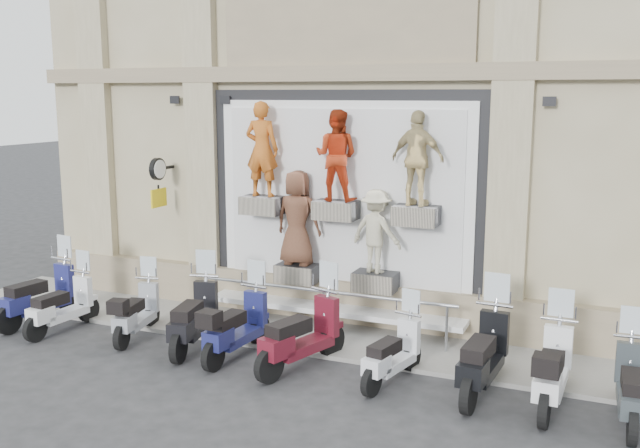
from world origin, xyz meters
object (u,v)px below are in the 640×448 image
Objects in this scene: scooter_h at (484,339)px; clock_sign_bracket at (158,176)px; scooter_a at (39,283)px; scooter_f at (302,320)px; guard_rail at (324,314)px; scooter_d at (194,304)px; scooter_g at (393,341)px; scooter_b at (61,294)px; scooter_c at (136,301)px; scooter_i at (553,354)px; scooter_e at (237,313)px; scooter_j at (632,372)px.

clock_sign_bracket is at bearing 169.47° from scooter_h.
scooter_a is 5.72m from scooter_f.
guard_rail is 2.39m from scooter_d.
scooter_g is (7.27, -0.10, -0.13)m from scooter_a.
clock_sign_bracket reaches higher than scooter_g.
scooter_c is (1.55, 0.25, -0.02)m from scooter_b.
scooter_h is at bearing 18.75° from scooter_g.
guard_rail is 1.60m from scooter_f.
scooter_a reaches higher than scooter_i.
scooter_b is 2.83m from scooter_d.
scooter_b is 0.89× the size of scooter_d.
scooter_h is at bearing 5.80° from scooter_b.
scooter_e reaches higher than scooter_c.
scooter_e is at bearing 5.77° from scooter_b.
scooter_f is 0.98× the size of scooter_h.
scooter_j is at bearing -13.02° from scooter_d.
scooter_j is at bearing 5.80° from scooter_a.
clock_sign_bracket is at bearing 125.09° from scooter_d.
scooter_a is at bearing 176.42° from scooter_j.
scooter_a is 1.13× the size of scooter_b.
scooter_d is 1.03× the size of scooter_i.
scooter_h reaches higher than scooter_e.
scooter_h is 1.01m from scooter_i.
scooter_e is at bearing -177.89° from scooter_i.
scooter_j is (8.40, -0.19, 0.04)m from scooter_c.
scooter_a reaches higher than scooter_b.
scooter_c is (0.72, -1.82, -2.09)m from clock_sign_bracket.
scooter_i is (9.64, -0.03, -0.02)m from scooter_a.
scooter_g is at bearing -19.09° from clock_sign_bracket.
scooter_a is at bearing -165.60° from guard_rail.
scooter_h is (8.64, 0.05, 0.03)m from scooter_a.
scooter_d is 0.98× the size of scooter_f.
scooter_j is (10.68, -0.15, -0.08)m from scooter_a.
guard_rail is 2.55× the size of scooter_i.
scooter_b is at bearing -161.25° from guard_rail.
scooter_a is 3.56m from scooter_d.
scooter_a is at bearing -163.72° from scooter_f.
scooter_b is (0.74, -0.20, -0.10)m from scooter_a.
scooter_h reaches higher than scooter_i.
scooter_d reaches higher than scooter_b.
scooter_g is at bearing -176.81° from scooter_i.
scooter_e is 0.98× the size of scooter_i.
scooter_d reaches higher than scooter_i.
clock_sign_bracket is 9.56m from scooter_j.
guard_rail is 1.81m from scooter_e.
scooter_f reaches higher than scooter_b.
clock_sign_bracket is at bearing 168.29° from scooter_i.
scooter_g is at bearing -13.60° from scooter_c.
scooter_e reaches higher than scooter_b.
scooter_e is 0.92× the size of scooter_h.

